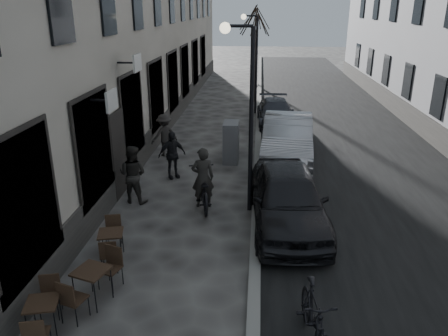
# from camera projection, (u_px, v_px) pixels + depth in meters

# --- Properties ---
(road) EXTENTS (7.30, 60.00, 0.00)m
(road) POSITION_uv_depth(u_px,v_px,m) (333.00, 124.00, 21.52)
(road) COLOR black
(road) RESTS_ON ground
(kerb) EXTENTS (0.25, 60.00, 0.12)m
(kerb) POSITION_uv_depth(u_px,v_px,m) (259.00, 121.00, 21.77)
(kerb) COLOR gray
(kerb) RESTS_ON ground
(streetlamp_near) EXTENTS (0.90, 0.28, 5.09)m
(streetlamp_near) POSITION_uv_depth(u_px,v_px,m) (245.00, 100.00, 11.38)
(streetlamp_near) COLOR black
(streetlamp_near) RESTS_ON ground
(streetlamp_far) EXTENTS (0.90, 0.28, 5.09)m
(streetlamp_far) POSITION_uv_depth(u_px,v_px,m) (253.00, 53.00, 22.59)
(streetlamp_far) COLOR black
(streetlamp_far) RESTS_ON ground
(tree_near) EXTENTS (2.40, 2.40, 5.70)m
(tree_near) POSITION_uv_depth(u_px,v_px,m) (256.00, 21.00, 24.86)
(tree_near) COLOR black
(tree_near) RESTS_ON ground
(tree_far) EXTENTS (2.40, 2.40, 5.70)m
(tree_far) POSITION_uv_depth(u_px,v_px,m) (257.00, 18.00, 30.47)
(tree_far) COLOR black
(tree_far) RESTS_ON ground
(bistro_set_a) EXTENTS (0.68, 1.39, 0.79)m
(bistro_set_a) POSITION_uv_depth(u_px,v_px,m) (44.00, 315.00, 7.61)
(bistro_set_a) COLOR black
(bistro_set_a) RESTS_ON ground
(bistro_set_b) EXTENTS (0.84, 1.52, 0.87)m
(bistro_set_b) POSITION_uv_depth(u_px,v_px,m) (93.00, 283.00, 8.42)
(bistro_set_b) COLOR black
(bistro_set_b) RESTS_ON ground
(bistro_set_c) EXTENTS (0.67, 1.39, 0.79)m
(bistro_set_c) POSITION_uv_depth(u_px,v_px,m) (111.00, 243.00, 9.92)
(bistro_set_c) COLOR black
(bistro_set_c) RESTS_ON ground
(utility_cabinet) EXTENTS (0.55, 1.00, 1.50)m
(utility_cabinet) POSITION_uv_depth(u_px,v_px,m) (231.00, 142.00, 16.10)
(utility_cabinet) COLOR #5B5B5E
(utility_cabinet) RESTS_ON ground
(bicycle) EXTENTS (1.13, 2.17, 1.08)m
(bicycle) POSITION_uv_depth(u_px,v_px,m) (203.00, 189.00, 12.51)
(bicycle) COLOR black
(bicycle) RESTS_ON ground
(cyclist_rider) EXTENTS (0.72, 0.55, 1.77)m
(cyclist_rider) POSITION_uv_depth(u_px,v_px,m) (203.00, 178.00, 12.39)
(cyclist_rider) COLOR black
(cyclist_rider) RESTS_ON ground
(pedestrian_near) EXTENTS (0.96, 0.82, 1.73)m
(pedestrian_near) POSITION_uv_depth(u_px,v_px,m) (133.00, 174.00, 12.68)
(pedestrian_near) COLOR black
(pedestrian_near) RESTS_ON ground
(pedestrian_mid) EXTENTS (1.21, 1.10, 1.63)m
(pedestrian_mid) POSITION_uv_depth(u_px,v_px,m) (164.00, 135.00, 16.72)
(pedestrian_mid) COLOR #2A2724
(pedestrian_mid) RESTS_ON ground
(pedestrian_far) EXTENTS (1.01, 0.85, 1.62)m
(pedestrian_far) POSITION_uv_depth(u_px,v_px,m) (172.00, 155.00, 14.52)
(pedestrian_far) COLOR black
(pedestrian_far) RESTS_ON ground
(car_near) EXTENTS (2.15, 4.74, 1.58)m
(car_near) POSITION_uv_depth(u_px,v_px,m) (288.00, 198.00, 11.30)
(car_near) COLOR black
(car_near) RESTS_ON ground
(car_mid) EXTENTS (2.10, 5.16, 1.67)m
(car_mid) POSITION_uv_depth(u_px,v_px,m) (287.00, 138.00, 16.25)
(car_mid) COLOR #95989D
(car_mid) RESTS_ON ground
(car_far) EXTENTS (1.88, 4.26, 1.22)m
(car_far) POSITION_uv_depth(u_px,v_px,m) (275.00, 113.00, 21.14)
(car_far) COLOR #303239
(car_far) RESTS_ON ground
(moped) EXTENTS (0.70, 1.89, 1.11)m
(moped) POSITION_uv_depth(u_px,v_px,m) (313.00, 317.00, 7.32)
(moped) COLOR black
(moped) RESTS_ON ground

